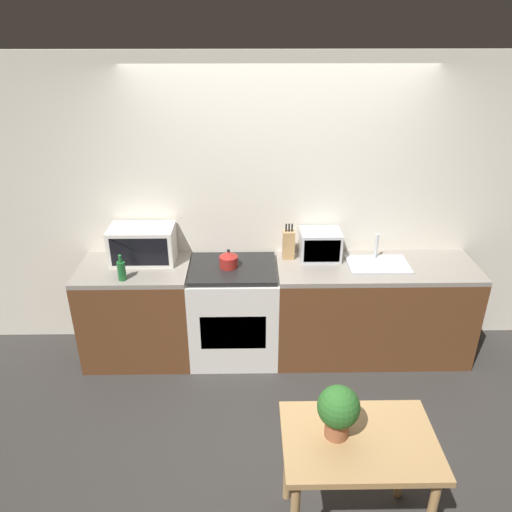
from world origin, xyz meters
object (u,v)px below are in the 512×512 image
dining_table (358,454)px  toaster_oven (320,245)px  microwave (143,244)px  bottle (122,270)px  kettle (229,259)px  stove_range (234,312)px

dining_table → toaster_oven: bearing=89.3°
microwave → bottle: bearing=-108.4°
kettle → microwave: bearing=170.3°
bottle → toaster_oven: toaster_oven is taller
kettle → bottle: bearing=-166.1°
stove_range → microwave: size_ratio=1.64×
microwave → dining_table: bearing=-51.5°
bottle → stove_range: bearing=13.3°
microwave → bottle: microwave is taller
bottle → dining_table: size_ratio=0.26×
bottle → dining_table: 2.29m
microwave → dining_table: (1.52, -1.91, -0.42)m
kettle → dining_table: 1.97m
stove_range → microwave: (-0.78, 0.13, 0.61)m
toaster_oven → dining_table: (-0.02, -1.93, -0.39)m
microwave → stove_range: bearing=-9.3°
stove_range → bottle: bearing=-166.7°
toaster_oven → bottle: bearing=-167.5°
kettle → microwave: microwave is taller
kettle → bottle: size_ratio=0.75×
microwave → kettle: bearing=-9.7°
stove_range → kettle: kettle is taller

